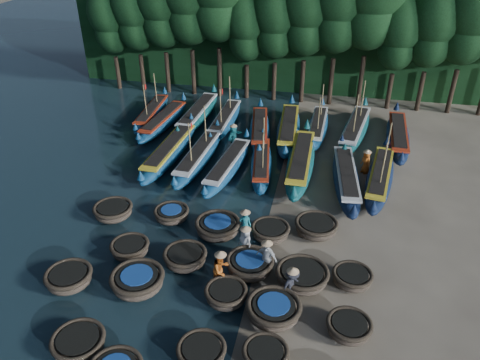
% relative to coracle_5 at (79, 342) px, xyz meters
% --- Properties ---
extents(ground, '(120.00, 120.00, 0.00)m').
position_rel_coracle_5_xyz_m(ground, '(5.57, 6.74, -0.38)').
color(ground, gray).
rests_on(ground, ground).
extents(foliage_wall, '(40.00, 3.00, 10.00)m').
position_rel_coracle_5_xyz_m(foliage_wall, '(5.57, 30.24, 4.62)').
color(foliage_wall, black).
rests_on(foliage_wall, ground).
extents(coracle_5, '(2.45, 2.45, 0.67)m').
position_rel_coracle_5_xyz_m(coracle_5, '(0.00, 0.00, 0.00)').
color(coracle_5, brown).
rests_on(coracle_5, ground).
extents(coracle_7, '(2.06, 2.06, 0.66)m').
position_rel_coracle_5_xyz_m(coracle_7, '(4.53, 0.52, -0.01)').
color(coracle_7, brown).
rests_on(coracle_7, ground).
extents(coracle_8, '(1.97, 1.97, 0.68)m').
position_rel_coracle_5_xyz_m(coracle_8, '(6.80, 0.86, 0.01)').
color(coracle_8, brown).
rests_on(coracle_8, ground).
extents(coracle_10, '(2.05, 2.05, 0.75)m').
position_rel_coracle_5_xyz_m(coracle_10, '(-2.06, 3.02, 0.05)').
color(coracle_10, brown).
rests_on(coracle_10, ground).
extents(coracle_11, '(2.33, 2.33, 0.84)m').
position_rel_coracle_5_xyz_m(coracle_11, '(0.92, 3.39, 0.11)').
color(coracle_11, brown).
rests_on(coracle_11, ground).
extents(coracle_12, '(2.06, 2.06, 0.73)m').
position_rel_coracle_5_xyz_m(coracle_12, '(4.75, 3.44, 0.04)').
color(coracle_12, brown).
rests_on(coracle_12, ground).
extents(coracle_13, '(2.47, 2.47, 0.81)m').
position_rel_coracle_5_xyz_m(coracle_13, '(6.80, 2.96, 0.09)').
color(coracle_13, brown).
rests_on(coracle_13, ground).
extents(coracle_14, '(2.16, 2.16, 0.67)m').
position_rel_coracle_5_xyz_m(coracle_14, '(9.72, 2.75, 0.00)').
color(coracle_14, brown).
rests_on(coracle_14, ground).
extents(coracle_15, '(1.96, 1.96, 0.73)m').
position_rel_coracle_5_xyz_m(coracle_15, '(-0.31, 5.43, 0.04)').
color(coracle_15, brown).
rests_on(coracle_15, ground).
extents(coracle_16, '(2.39, 2.39, 0.76)m').
position_rel_coracle_5_xyz_m(coracle_16, '(2.41, 5.31, 0.05)').
color(coracle_16, brown).
rests_on(coracle_16, ground).
extents(coracle_17, '(2.54, 2.54, 0.77)m').
position_rel_coracle_5_xyz_m(coracle_17, '(5.37, 5.42, 0.07)').
color(coracle_17, brown).
rests_on(coracle_17, ground).
extents(coracle_18, '(2.71, 2.71, 0.76)m').
position_rel_coracle_5_xyz_m(coracle_18, '(7.72, 5.16, 0.05)').
color(coracle_18, brown).
rests_on(coracle_18, ground).
extents(coracle_19, '(2.05, 2.05, 0.67)m').
position_rel_coracle_5_xyz_m(coracle_19, '(9.83, 5.56, 0.00)').
color(coracle_19, brown).
rests_on(coracle_19, ground).
extents(coracle_20, '(2.07, 2.07, 0.73)m').
position_rel_coracle_5_xyz_m(coracle_20, '(-2.40, 8.13, 0.04)').
color(coracle_20, brown).
rests_on(coracle_20, ground).
extents(coracle_21, '(2.07, 2.07, 0.67)m').
position_rel_coracle_5_xyz_m(coracle_21, '(0.67, 8.53, 0.01)').
color(coracle_21, brown).
rests_on(coracle_21, ground).
extents(coracle_22, '(2.28, 2.28, 0.84)m').
position_rel_coracle_5_xyz_m(coracle_22, '(3.31, 7.79, 0.10)').
color(coracle_22, brown).
rests_on(coracle_22, ground).
extents(coracle_23, '(1.94, 1.94, 0.71)m').
position_rel_coracle_5_xyz_m(coracle_23, '(5.90, 8.07, 0.03)').
color(coracle_23, brown).
rests_on(coracle_23, ground).
extents(coracle_24, '(2.28, 2.28, 0.76)m').
position_rel_coracle_5_xyz_m(coracle_24, '(8.08, 8.86, 0.05)').
color(coracle_24, brown).
rests_on(coracle_24, ground).
extents(long_boat_2, '(1.97, 8.77, 1.55)m').
position_rel_coracle_5_xyz_m(long_boat_2, '(-1.64, 14.89, 0.21)').
color(long_boat_2, navy).
rests_on(long_boat_2, ground).
extents(long_boat_3, '(1.95, 8.26, 3.51)m').
position_rel_coracle_5_xyz_m(long_boat_3, '(0.36, 14.61, 0.18)').
color(long_boat_3, navy).
rests_on(long_boat_3, ground).
extents(long_boat_4, '(2.27, 7.84, 1.39)m').
position_rel_coracle_5_xyz_m(long_boat_4, '(2.42, 13.92, 0.15)').
color(long_boat_4, navy).
rests_on(long_boat_4, ground).
extents(long_boat_5, '(2.25, 7.23, 3.10)m').
position_rel_coracle_5_xyz_m(long_boat_5, '(4.36, 14.65, 0.11)').
color(long_boat_5, navy).
rests_on(long_boat_5, ground).
extents(long_boat_6, '(1.62, 9.18, 1.62)m').
position_rel_coracle_5_xyz_m(long_boat_6, '(6.71, 15.14, 0.24)').
color(long_boat_6, '#0F5553').
rests_on(long_boat_6, ground).
extents(long_boat_7, '(2.23, 8.36, 1.48)m').
position_rel_coracle_5_xyz_m(long_boat_7, '(9.46, 13.81, 0.18)').
color(long_boat_7, '#10223D').
rests_on(long_boat_7, ground).
extents(long_boat_8, '(2.59, 8.19, 3.51)m').
position_rel_coracle_5_xyz_m(long_boat_8, '(11.37, 14.29, 0.18)').
color(long_boat_8, '#10223D').
rests_on(long_boat_8, ground).
extents(long_boat_9, '(1.80, 7.65, 3.26)m').
position_rel_coracle_5_xyz_m(long_boat_9, '(-5.08, 20.76, 0.14)').
color(long_boat_9, navy).
rests_on(long_boat_9, ground).
extents(long_boat_10, '(2.14, 7.90, 1.40)m').
position_rel_coracle_5_xyz_m(long_boat_10, '(-3.71, 19.52, 0.15)').
color(long_boat_10, navy).
rests_on(long_boat_10, ground).
extents(long_boat_11, '(1.90, 8.81, 1.55)m').
position_rel_coracle_5_xyz_m(long_boat_11, '(-1.56, 21.12, 0.21)').
color(long_boat_11, '#0F5553').
rests_on(long_boat_11, ground).
extents(long_boat_12, '(1.56, 8.17, 3.47)m').
position_rel_coracle_5_xyz_m(long_boat_12, '(0.67, 20.50, 0.17)').
color(long_boat_12, navy).
rests_on(long_boat_12, ground).
extents(long_boat_13, '(2.62, 7.99, 1.42)m').
position_rel_coracle_5_xyz_m(long_boat_13, '(3.44, 19.42, 0.16)').
color(long_boat_13, navy).
rests_on(long_boat_13, ground).
extents(long_boat_14, '(2.09, 8.96, 1.58)m').
position_rel_coracle_5_xyz_m(long_boat_14, '(5.42, 19.82, 0.22)').
color(long_boat_14, navy).
rests_on(long_boat_14, ground).
extents(long_boat_15, '(1.58, 7.78, 3.31)m').
position_rel_coracle_5_xyz_m(long_boat_15, '(7.39, 20.75, 0.14)').
color(long_boat_15, navy).
rests_on(long_boat_15, ground).
extents(long_boat_16, '(2.98, 8.71, 3.75)m').
position_rel_coracle_5_xyz_m(long_boat_16, '(9.98, 20.68, 0.22)').
color(long_boat_16, '#0F5553').
rests_on(long_boat_16, ground).
extents(long_boat_17, '(1.83, 8.54, 1.50)m').
position_rel_coracle_5_xyz_m(long_boat_17, '(12.84, 20.24, 0.19)').
color(long_boat_17, '#10223D').
rests_on(long_boat_17, ground).
extents(fisherman_0, '(0.93, 0.91, 1.82)m').
position_rel_coracle_5_xyz_m(fisherman_0, '(4.97, 6.48, 0.49)').
color(fisherman_0, beige).
rests_on(fisherman_0, ground).
extents(fisherman_1, '(0.63, 0.52, 1.84)m').
position_rel_coracle_5_xyz_m(fisherman_1, '(4.70, 7.75, 0.54)').
color(fisherman_1, '#1B6E73').
rests_on(fisherman_1, ground).
extents(fisherman_2, '(1.02, 1.08, 1.97)m').
position_rel_coracle_5_xyz_m(fisherman_2, '(4.32, 4.35, 0.55)').
color(fisherman_2, '#B65518').
rests_on(fisherman_2, ground).
extents(fisherman_3, '(1.07, 1.18, 1.79)m').
position_rel_coracle_5_xyz_m(fisherman_3, '(7.36, 4.15, 0.46)').
color(fisherman_3, black).
rests_on(fisherman_3, ground).
extents(fisherman_4, '(1.10, 0.75, 1.93)m').
position_rel_coracle_5_xyz_m(fisherman_4, '(6.09, 5.53, 0.54)').
color(fisherman_4, beige).
rests_on(fisherman_4, ground).
extents(fisherman_5, '(0.99, 1.60, 1.85)m').
position_rel_coracle_5_xyz_m(fisherman_5, '(2.01, 17.36, 0.48)').
color(fisherman_5, '#1B6E73').
rests_on(fisherman_5, ground).
extents(fisherman_6, '(0.82, 0.87, 1.69)m').
position_rel_coracle_5_xyz_m(fisherman_6, '(10.61, 15.67, 0.44)').
color(fisherman_6, '#B65518').
rests_on(fisherman_6, ground).
extents(tree_0, '(3.68, 3.68, 8.68)m').
position_rel_coracle_5_xyz_m(tree_0, '(-10.43, 26.74, 5.59)').
color(tree_0, black).
rests_on(tree_0, ground).
extents(tree_1, '(4.09, 4.09, 9.65)m').
position_rel_coracle_5_xyz_m(tree_1, '(-8.13, 26.74, 6.27)').
color(tree_1, black).
rests_on(tree_1, ground).
extents(tree_2, '(4.51, 4.51, 10.63)m').
position_rel_coracle_5_xyz_m(tree_2, '(-5.83, 26.74, 6.94)').
color(tree_2, black).
rests_on(tree_2, ground).
extents(tree_5, '(3.68, 3.68, 8.68)m').
position_rel_coracle_5_xyz_m(tree_5, '(1.07, 26.74, 5.59)').
color(tree_5, black).
rests_on(tree_5, ground).
extents(tree_6, '(4.09, 4.09, 9.65)m').
position_rel_coracle_5_xyz_m(tree_6, '(3.37, 26.74, 6.27)').
color(tree_6, black).
rests_on(tree_6, ground).
extents(tree_7, '(4.51, 4.51, 10.63)m').
position_rel_coracle_5_xyz_m(tree_7, '(5.67, 26.74, 6.94)').
color(tree_7, black).
rests_on(tree_7, ground).
extents(tree_8, '(4.92, 4.92, 11.60)m').
position_rel_coracle_5_xyz_m(tree_8, '(7.97, 26.74, 7.62)').
color(tree_8, black).
rests_on(tree_8, ground).
extents(tree_10, '(3.68, 3.68, 8.68)m').
position_rel_coracle_5_xyz_m(tree_10, '(12.57, 26.74, 5.59)').
color(tree_10, black).
rests_on(tree_10, ground).
extents(tree_11, '(4.09, 4.09, 9.65)m').
position_rel_coracle_5_xyz_m(tree_11, '(14.87, 26.74, 6.27)').
color(tree_11, black).
rests_on(tree_11, ground).
extents(tree_12, '(4.51, 4.51, 10.63)m').
position_rel_coracle_5_xyz_m(tree_12, '(17.17, 26.74, 6.94)').
color(tree_12, black).
rests_on(tree_12, ground).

